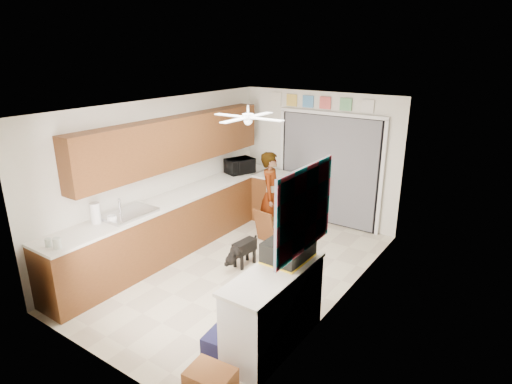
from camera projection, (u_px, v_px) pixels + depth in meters
The scene contains 41 objects.
floor at pixel (241, 269), 6.62m from camera, with size 5.00×5.00×0.00m, color beige.
ceiling at pixel (239, 106), 5.81m from camera, with size 5.00×5.00×0.00m, color white.
wall_back at pixel (318, 158), 8.16m from camera, with size 3.20×3.20×0.00m, color white.
wall_front at pixel (91, 259), 4.27m from camera, with size 3.20×3.20×0.00m, color white.
wall_left at pixel (163, 175), 7.08m from camera, with size 5.00×5.00×0.00m, color white.
wall_right at pixel (343, 216), 5.36m from camera, with size 5.00×5.00×0.00m, color white.
left_base_cabinets at pixel (179, 224), 7.17m from camera, with size 0.60×4.80×0.90m, color brown.
left_countertop at pixel (178, 197), 7.01m from camera, with size 0.62×4.80×0.04m, color white.
upper_cabinets at pixel (176, 141), 6.97m from camera, with size 0.32×4.00×0.80m, color brown.
sink_basin at pixel (129, 214), 6.22m from camera, with size 0.50×0.76×0.06m, color silver.
faucet at pixel (120, 205), 6.30m from camera, with size 0.03×0.03×0.22m, color silver.
peninsula_base at pixel (281, 200), 8.30m from camera, with size 1.00×0.60×0.90m, color brown.
peninsula_top at pixel (282, 176), 8.15m from camera, with size 1.04×0.64×0.04m, color white.
back_opening_recess at pixel (329, 170), 8.07m from camera, with size 2.00×0.06×2.10m, color black.
curtain_panel at pixel (328, 171), 8.04m from camera, with size 1.90×0.03×2.05m, color slate.
door_trim_left at pixel (282, 163), 8.60m from camera, with size 0.06×0.04×2.10m, color white.
door_trim_right at pixel (381, 180), 7.50m from camera, with size 0.06×0.04×2.10m, color white.
door_trim_head at pixel (331, 114), 7.70m from camera, with size 2.10×0.04×0.06m, color white.
header_frame_0 at pixel (292, 100), 8.13m from camera, with size 0.22×0.02×0.22m, color gold.
header_frame_1 at pixel (308, 102), 7.94m from camera, with size 0.22×0.02×0.22m, color #4C8DCA.
header_frame_2 at pixel (325, 103), 7.75m from camera, with size 0.22×0.02×0.22m, color #D65550.
header_frame_3 at pixel (346, 104), 7.54m from camera, with size 0.22×0.02×0.22m, color #61AA71.
header_frame_4 at pixel (368, 106), 7.32m from camera, with size 0.22×0.02×0.22m, color silver.
route66_sign at pixel (276, 99), 8.31m from camera, with size 0.22×0.02×0.26m, color silver.
right_counter_base at pixel (274, 310), 4.81m from camera, with size 0.50×1.40×0.90m, color white.
right_counter_top at pixel (274, 273), 4.67m from camera, with size 0.54×1.44×0.04m, color white.
abstract_painting at pixel (305, 210), 4.46m from camera, with size 0.03×1.15×0.95m, color #EF5878.
ceiling_fan at pixel (248, 117), 6.03m from camera, with size 1.14×1.14×0.24m, color white.
microwave at pixel (240, 166), 8.25m from camera, with size 0.52×0.35×0.29m, color black.
cup at pixel (112, 219), 5.94m from camera, with size 0.13×0.13×0.10m, color white.
jar_a at pixel (57, 243), 5.17m from camera, with size 0.10×0.10×0.13m, color silver.
jar_b at pixel (48, 243), 5.22m from camera, with size 0.07×0.07×0.11m, color silver.
paper_towel_roll at pixel (95, 213), 5.90m from camera, with size 0.13×0.13×0.29m, color white.
suitcase at pixel (288, 249), 4.90m from camera, with size 0.43×0.57×0.25m, color black.
suitcase_rim at pixel (288, 258), 4.93m from camera, with size 0.44×0.58×0.02m, color yellow.
suitcase_lid at pixel (301, 221), 5.04m from camera, with size 0.42×0.03×0.50m, color black.
cardboard_box at pixel (211, 383), 4.19m from camera, with size 0.45×0.34×0.28m, color #B66539.
navy_crate at pixel (224, 345), 4.73m from camera, with size 0.41×0.34×0.25m, color #161638.
cabinet_door_panel at pixel (265, 227), 7.41m from camera, with size 0.41×0.03×0.61m, color brown.
man at pixel (271, 195), 7.54m from camera, with size 0.57×0.37×1.56m, color white.
dog at pixel (245, 252), 6.68m from camera, with size 0.25×0.58×0.46m, color black.
Camera 1 is at (3.52, -4.71, 3.26)m, focal length 30.00 mm.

